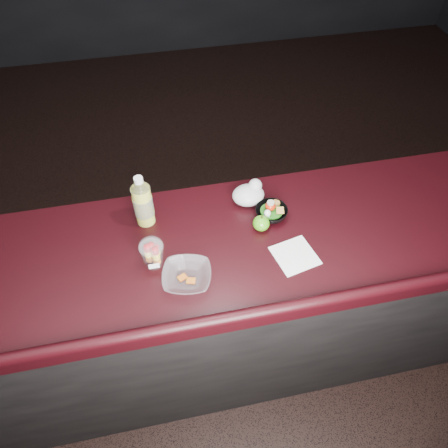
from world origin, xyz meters
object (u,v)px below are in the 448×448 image
(lemonade_bottle, at_px, (143,204))
(fruit_cup, at_px, (152,253))
(snack_bowl, at_px, (271,212))
(takeout_bowl, at_px, (187,277))
(green_apple, at_px, (261,223))

(lemonade_bottle, distance_m, fruit_cup, 0.24)
(lemonade_bottle, distance_m, snack_bowl, 0.54)
(snack_bowl, xyz_separation_m, takeout_bowl, (-0.41, -0.26, -0.00))
(fruit_cup, relative_size, takeout_bowl, 0.61)
(takeout_bowl, bearing_deg, lemonade_bottle, 110.48)
(fruit_cup, distance_m, snack_bowl, 0.55)
(green_apple, height_order, takeout_bowl, green_apple)
(lemonade_bottle, xyz_separation_m, green_apple, (0.47, -0.14, -0.07))
(takeout_bowl, bearing_deg, green_apple, 29.79)
(lemonade_bottle, bearing_deg, fruit_cup, -87.43)
(lemonade_bottle, xyz_separation_m, takeout_bowl, (0.13, -0.34, -0.08))
(fruit_cup, bearing_deg, takeout_bowl, -41.77)
(takeout_bowl, bearing_deg, snack_bowl, 32.44)
(lemonade_bottle, height_order, fruit_cup, lemonade_bottle)
(snack_bowl, distance_m, takeout_bowl, 0.48)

